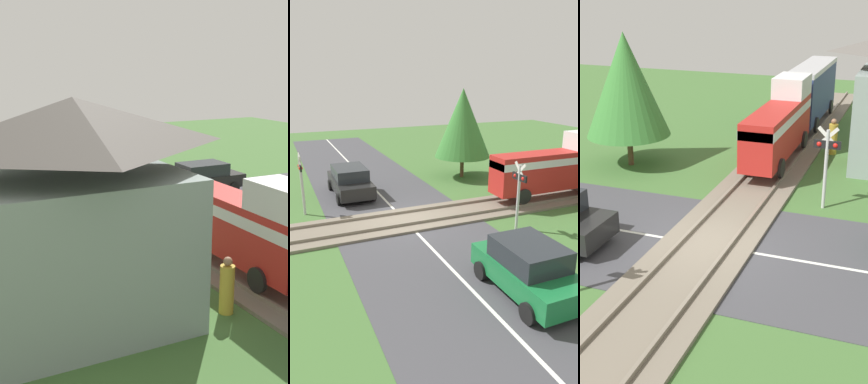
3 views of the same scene
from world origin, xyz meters
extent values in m
plane|color=#426B33|center=(0.00, 0.00, 0.00)|extent=(60.00, 60.00, 0.00)
cube|color=#424247|center=(0.00, 0.00, 0.01)|extent=(48.00, 6.40, 0.02)
cube|color=silver|center=(0.00, 0.00, 0.02)|extent=(48.00, 0.12, 0.00)
cube|color=#756B5B|center=(0.00, 0.00, 0.06)|extent=(2.80, 48.00, 0.12)
cube|color=slate|center=(-0.72, 0.00, 0.18)|extent=(0.10, 48.00, 0.12)
cube|color=slate|center=(0.72, 0.00, 0.18)|extent=(0.10, 48.00, 0.12)
cube|color=red|center=(0.00, 7.95, 1.57)|extent=(1.35, 6.62, 1.90)
cube|color=silver|center=(0.00, 7.95, 2.09)|extent=(1.37, 6.62, 0.36)
cube|color=silver|center=(0.00, 10.20, 2.97)|extent=(1.35, 2.12, 0.90)
cylinder|color=black|center=(-0.72, 5.84, 0.62)|extent=(0.14, 0.76, 0.76)
cylinder|color=black|center=(0.72, 5.84, 0.62)|extent=(0.14, 0.76, 0.76)
cylinder|color=black|center=(-0.72, 10.07, 0.62)|extent=(0.14, 0.76, 0.76)
cylinder|color=black|center=(0.72, 10.07, 0.62)|extent=(0.14, 0.76, 0.76)
cube|color=navy|center=(0.00, 15.05, 1.82)|extent=(1.35, 6.77, 2.40)
cube|color=#BCBCC1|center=(0.00, 15.05, 3.14)|extent=(1.41, 6.77, 0.24)
cylinder|color=black|center=(-0.72, 12.88, 0.62)|extent=(0.14, 0.76, 0.76)
cylinder|color=black|center=(0.72, 12.88, 0.62)|extent=(0.14, 0.76, 0.76)
cylinder|color=black|center=(-0.72, 17.21, 0.62)|extent=(0.14, 0.76, 0.76)
cylinder|color=black|center=(0.72, 17.21, 0.62)|extent=(0.14, 0.76, 0.76)
cylinder|color=black|center=(-3.39, -0.56, 0.30)|extent=(0.60, 0.18, 0.60)
cylinder|color=#B7B7B7|center=(2.69, 4.01, 1.39)|extent=(0.12, 0.12, 2.78)
cube|color=black|center=(2.69, 4.01, 2.28)|extent=(0.90, 0.08, 0.28)
sphere|color=red|center=(2.96, 4.01, 2.28)|extent=(0.18, 0.18, 0.18)
sphere|color=red|center=(2.42, 4.01, 2.28)|extent=(0.18, 0.18, 0.18)
cube|color=silver|center=(2.69, 4.01, 2.53)|extent=(0.72, 0.04, 0.72)
cube|color=silver|center=(2.69, 4.01, 2.53)|extent=(0.72, 0.04, 0.72)
cube|color=#472D1E|center=(3.00, 9.23, 1.05)|extent=(0.06, 1.10, 2.10)
cylinder|color=gold|center=(1.95, 10.33, 0.69)|extent=(0.40, 0.40, 1.38)
sphere|color=#936B4C|center=(1.95, 10.33, 1.50)|extent=(0.25, 0.25, 0.25)
cylinder|color=brown|center=(-5.86, 5.87, 0.66)|extent=(0.24, 0.24, 1.32)
cone|color=#387A33|center=(-5.86, 5.87, 3.40)|extent=(3.47, 3.47, 4.16)
camera|label=1|loc=(9.98, 21.34, 6.80)|focal=50.00mm
camera|label=2|loc=(14.72, -4.99, 6.24)|focal=35.00mm
camera|label=3|loc=(5.30, -13.13, 7.35)|focal=50.00mm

